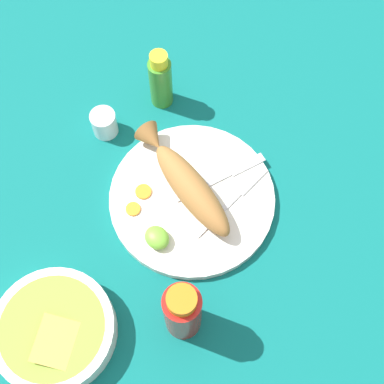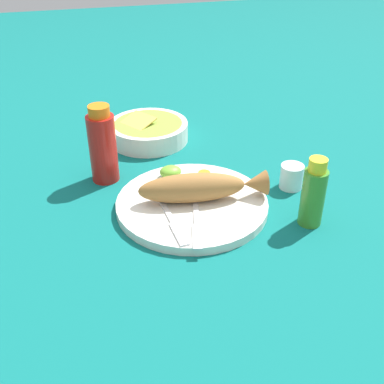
# 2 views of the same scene
# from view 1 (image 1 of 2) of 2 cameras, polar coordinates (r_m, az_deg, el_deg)

# --- Properties ---
(ground_plane) EXTENTS (4.00, 4.00, 0.00)m
(ground_plane) POSITION_cam_1_polar(r_m,az_deg,el_deg) (0.99, -0.00, -0.90)
(ground_plane) COLOR #0C605B
(main_plate) EXTENTS (0.30, 0.30, 0.02)m
(main_plate) POSITION_cam_1_polar(r_m,az_deg,el_deg) (0.98, -0.00, -0.69)
(main_plate) COLOR silver
(main_plate) RESTS_ON ground_plane
(fried_fish) EXTENTS (0.26, 0.08, 0.06)m
(fried_fish) POSITION_cam_1_polar(r_m,az_deg,el_deg) (0.95, -0.63, 1.05)
(fried_fish) COLOR #996633
(fried_fish) RESTS_ON main_plate
(fork_near) EXTENTS (0.06, 0.18, 0.00)m
(fork_near) POSITION_cam_1_polar(r_m,az_deg,el_deg) (0.99, 3.69, 1.85)
(fork_near) COLOR silver
(fork_near) RESTS_ON main_plate
(fork_far) EXTENTS (0.03, 0.19, 0.00)m
(fork_far) POSITION_cam_1_polar(r_m,az_deg,el_deg) (0.97, 4.69, -0.48)
(fork_far) COLOR silver
(fork_far) RESTS_ON main_plate
(carrot_slice_near) EXTENTS (0.03, 0.03, 0.00)m
(carrot_slice_near) POSITION_cam_1_polar(r_m,az_deg,el_deg) (0.97, -6.30, -1.81)
(carrot_slice_near) COLOR orange
(carrot_slice_near) RESTS_ON main_plate
(carrot_slice_mid) EXTENTS (0.03, 0.03, 0.00)m
(carrot_slice_mid) POSITION_cam_1_polar(r_m,az_deg,el_deg) (0.98, -5.21, 0.04)
(carrot_slice_mid) COLOR orange
(carrot_slice_mid) RESTS_ON main_plate
(lime_wedge_main) EXTENTS (0.05, 0.04, 0.03)m
(lime_wedge_main) POSITION_cam_1_polar(r_m,az_deg,el_deg) (0.93, -3.76, -4.88)
(lime_wedge_main) COLOR #6BB233
(lime_wedge_main) RESTS_ON main_plate
(hot_sauce_bottle_red) EXTENTS (0.06, 0.06, 0.17)m
(hot_sauce_bottle_red) POSITION_cam_1_polar(r_m,az_deg,el_deg) (0.84, -1.01, -12.64)
(hot_sauce_bottle_red) COLOR #B21914
(hot_sauce_bottle_red) RESTS_ON ground_plane
(hot_sauce_bottle_green) EXTENTS (0.04, 0.04, 0.14)m
(hot_sauce_bottle_green) POSITION_cam_1_polar(r_m,az_deg,el_deg) (1.04, -3.37, 11.80)
(hot_sauce_bottle_green) COLOR #3D8428
(hot_sauce_bottle_green) RESTS_ON ground_plane
(salt_cup) EXTENTS (0.05, 0.05, 0.05)m
(salt_cup) POSITION_cam_1_polar(r_m,az_deg,el_deg) (1.05, -9.32, 7.16)
(salt_cup) COLOR silver
(salt_cup) RESTS_ON ground_plane
(guacamole_bowl) EXTENTS (0.20, 0.20, 0.06)m
(guacamole_bowl) POSITION_cam_1_polar(r_m,az_deg,el_deg) (0.92, -14.44, -14.07)
(guacamole_bowl) COLOR white
(guacamole_bowl) RESTS_ON ground_plane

